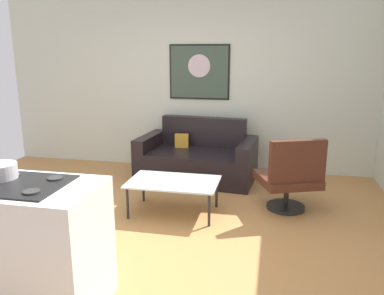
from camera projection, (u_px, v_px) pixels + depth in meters
name	position (u px, v px, depth m)	size (l,w,h in m)	color
ground	(158.00, 235.00, 4.02)	(6.40, 6.40, 0.04)	#B57D45
back_wall	(202.00, 79.00, 5.98)	(6.40, 0.05, 2.80)	beige
couch	(198.00, 159.00, 5.70)	(1.73, 1.05, 0.86)	black
coffee_table	(174.00, 183.00, 4.44)	(1.02, 0.64, 0.39)	silver
armchair	(290.00, 177.00, 4.47)	(0.82, 0.81, 0.89)	black
wall_painting	(199.00, 72.00, 5.92)	(0.93, 0.03, 0.83)	black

